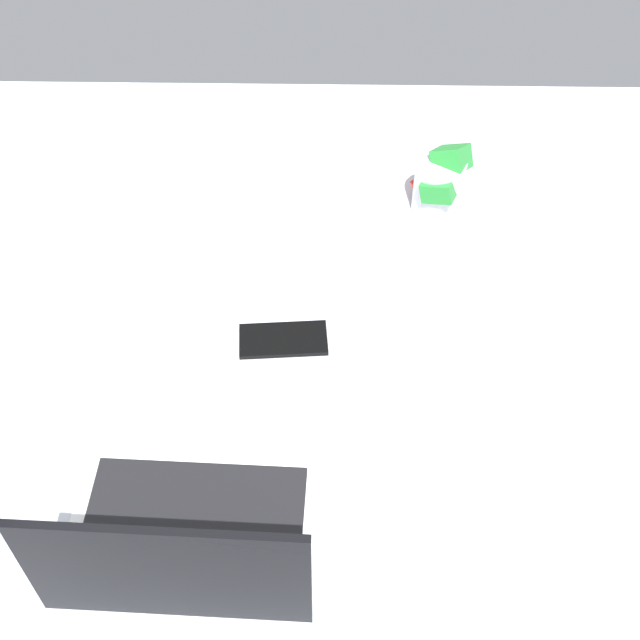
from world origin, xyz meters
TOP-DOWN VIEW (x-y plane):
  - bed_mattress at (0.00, 0.00)cm, footprint 180.00×140.00cm
  - laptop at (17.77, 39.48)cm, footprint 33.86×24.25cm
  - snack_cup at (-19.39, -29.88)cm, footprint 10.81×12.30cm
  - cell_phone at (7.31, 2.30)cm, footprint 14.49×7.87cm

SIDE VIEW (x-z plane):
  - bed_mattress at x=0.00cm, z-range 0.00..18.00cm
  - cell_phone at x=7.31cm, z-range 18.00..18.80cm
  - laptop at x=17.77cm, z-range 10.91..33.91cm
  - snack_cup at x=-19.39cm, z-range 16.74..31.47cm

